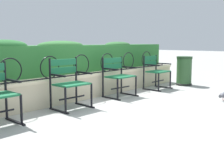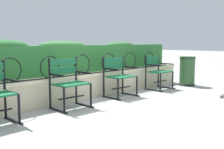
% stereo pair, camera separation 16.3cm
% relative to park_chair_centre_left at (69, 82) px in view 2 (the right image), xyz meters
% --- Properties ---
extents(ground_plane, '(60.00, 60.00, 0.00)m').
position_rel_park_chair_centre_left_xyz_m(ground_plane, '(0.84, -0.40, -0.47)').
color(ground_plane, '#9E9E99').
extents(stone_wall, '(6.39, 0.41, 0.51)m').
position_rel_park_chair_centre_left_xyz_m(stone_wall, '(0.84, 0.47, -0.22)').
color(stone_wall, beige).
rests_on(stone_wall, ground).
extents(iron_arch_fence, '(5.87, 0.02, 0.42)m').
position_rel_park_chair_centre_left_xyz_m(iron_arch_fence, '(0.67, 0.40, 0.22)').
color(iron_arch_fence, black).
rests_on(iron_arch_fence, stone_wall).
extents(hedge_row, '(6.26, 0.58, 0.71)m').
position_rel_park_chair_centre_left_xyz_m(hedge_row, '(0.80, 0.94, 0.37)').
color(hedge_row, '#2D7033').
rests_on(hedge_row, stone_wall).
extents(park_chair_centre_left, '(0.63, 0.54, 0.90)m').
position_rel_park_chair_centre_left_xyz_m(park_chair_centre_left, '(0.00, 0.00, 0.00)').
color(park_chair_centre_left, '#19663D').
rests_on(park_chair_centre_left, ground).
extents(park_chair_centre_right, '(0.64, 0.55, 0.85)m').
position_rel_park_chair_centre_left_xyz_m(park_chair_centre_right, '(1.37, 0.04, -0.01)').
color(park_chair_centre_right, '#19663D').
rests_on(park_chair_centre_right, ground).
extents(park_chair_rightmost, '(0.60, 0.52, 0.83)m').
position_rel_park_chair_centre_left_xyz_m(park_chair_rightmost, '(2.74, -0.03, -0.01)').
color(park_chair_rightmost, '#19663D').
rests_on(park_chair_rightmost, ground).
extents(trash_bin, '(0.44, 0.44, 0.78)m').
position_rel_park_chair_centre_left_xyz_m(trash_bin, '(3.77, -0.29, -0.10)').
color(trash_bin, '#2D562D').
rests_on(trash_bin, ground).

